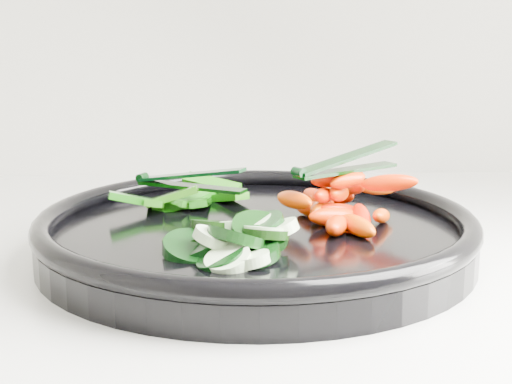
{
  "coord_description": "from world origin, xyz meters",
  "views": [
    {
      "loc": [
        -0.59,
        1.05,
        1.12
      ],
      "look_at": [
        -0.56,
        1.64,
        0.99
      ],
      "focal_mm": 50.0,
      "sensor_mm": 36.0,
      "label": 1
    }
  ],
  "objects": [
    {
      "name": "pepper_pile",
      "position": [
        -0.63,
        1.71,
        0.96
      ],
      "size": [
        0.13,
        0.1,
        0.03
      ],
      "color": "#216709",
      "rests_on": "veggie_tray"
    },
    {
      "name": "veggie_tray",
      "position": [
        -0.56,
        1.64,
        0.95
      ],
      "size": [
        0.45,
        0.45,
        0.04
      ],
      "color": "black",
      "rests_on": "counter"
    },
    {
      "name": "tong_carrot",
      "position": [
        -0.49,
        1.66,
        1.0
      ],
      "size": [
        0.1,
        0.07,
        0.02
      ],
      "color": "black",
      "rests_on": "carrot_pile"
    },
    {
      "name": "carrot_pile",
      "position": [
        -0.49,
        1.66,
        0.97
      ],
      "size": [
        0.13,
        0.17,
        0.05
      ],
      "color": "#FF1000",
      "rests_on": "veggie_tray"
    },
    {
      "name": "tong_pepper",
      "position": [
        -0.63,
        1.71,
        0.98
      ],
      "size": [
        0.11,
        0.06,
        0.02
      ],
      "color": "black",
      "rests_on": "pepper_pile"
    },
    {
      "name": "cucumber_pile",
      "position": [
        -0.59,
        1.57,
        0.96
      ],
      "size": [
        0.12,
        0.12,
        0.04
      ],
      "color": "black",
      "rests_on": "veggie_tray"
    }
  ]
}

